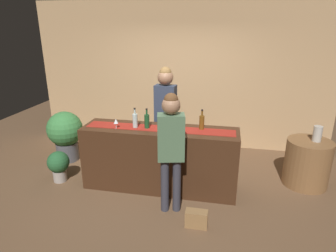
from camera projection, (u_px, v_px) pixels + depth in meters
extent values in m
plane|color=brown|center=(160.00, 186.00, 4.59)|extent=(10.00, 10.00, 0.00)
cube|color=tan|center=(180.00, 76.00, 5.87)|extent=(6.00, 0.12, 2.90)
cube|color=#3D2314|center=(160.00, 159.00, 4.43)|extent=(2.33, 0.60, 0.97)
cube|color=maroon|center=(160.00, 128.00, 4.27)|extent=(2.21, 0.28, 0.01)
cylinder|color=brown|center=(202.00, 123.00, 4.20)|extent=(0.07, 0.07, 0.21)
cylinder|color=brown|center=(202.00, 113.00, 4.16)|extent=(0.03, 0.03, 0.08)
cylinder|color=black|center=(202.00, 110.00, 4.14)|extent=(0.03, 0.03, 0.02)
cylinder|color=#194723|center=(147.00, 121.00, 4.25)|extent=(0.07, 0.07, 0.21)
cylinder|color=#194723|center=(147.00, 112.00, 4.21)|extent=(0.03, 0.03, 0.08)
cylinder|color=black|center=(147.00, 109.00, 4.19)|extent=(0.03, 0.03, 0.02)
cylinder|color=#B2C6C1|center=(135.00, 121.00, 4.28)|extent=(0.07, 0.07, 0.21)
cylinder|color=#B2C6C1|center=(135.00, 112.00, 4.23)|extent=(0.03, 0.03, 0.08)
cylinder|color=black|center=(135.00, 109.00, 4.22)|extent=(0.03, 0.03, 0.02)
cylinder|color=silver|center=(116.00, 128.00, 4.28)|extent=(0.06, 0.06, 0.00)
cylinder|color=silver|center=(116.00, 126.00, 4.27)|extent=(0.01, 0.01, 0.08)
cone|color=silver|center=(116.00, 121.00, 4.25)|extent=(0.07, 0.07, 0.06)
cylinder|color=silver|center=(169.00, 131.00, 4.16)|extent=(0.06, 0.06, 0.00)
cylinder|color=silver|center=(169.00, 129.00, 4.14)|extent=(0.01, 0.01, 0.08)
cone|color=silver|center=(169.00, 124.00, 4.12)|extent=(0.07, 0.07, 0.06)
cylinder|color=#26262B|center=(170.00, 148.00, 4.97)|extent=(0.11, 0.11, 0.84)
cylinder|color=#26262B|center=(161.00, 147.00, 5.01)|extent=(0.11, 0.11, 0.84)
cube|color=#2D384C|center=(165.00, 105.00, 4.75)|extent=(0.36, 0.23, 0.67)
sphere|color=#9E7051|center=(165.00, 77.00, 4.60)|extent=(0.25, 0.25, 0.25)
sphere|color=olive|center=(165.00, 73.00, 4.57)|extent=(0.20, 0.20, 0.20)
cylinder|color=#33333D|center=(165.00, 185.00, 3.88)|extent=(0.11, 0.11, 0.77)
cylinder|color=#33333D|center=(177.00, 185.00, 3.88)|extent=(0.11, 0.11, 0.77)
cube|color=#4C6B4C|center=(171.00, 137.00, 3.66)|extent=(0.38, 0.27, 0.61)
sphere|color=#9E7051|center=(171.00, 105.00, 3.52)|extent=(0.23, 0.23, 0.23)
sphere|color=brown|center=(171.00, 100.00, 3.50)|extent=(0.18, 0.18, 0.18)
cylinder|color=brown|center=(307.00, 163.00, 4.54)|extent=(0.68, 0.68, 0.74)
cylinder|color=#B7B2A8|center=(317.00, 134.00, 4.38)|extent=(0.13, 0.13, 0.24)
cylinder|color=#4C4C51|center=(68.00, 151.00, 5.46)|extent=(0.40, 0.40, 0.35)
sphere|color=#387A3D|center=(65.00, 129.00, 5.31)|extent=(0.64, 0.64, 0.64)
cylinder|color=#9E9389|center=(60.00, 175.00, 4.73)|extent=(0.21, 0.21, 0.19)
sphere|color=#23562D|center=(58.00, 162.00, 4.65)|extent=(0.35, 0.35, 0.35)
cube|color=olive|center=(196.00, 219.00, 3.64)|extent=(0.28, 0.14, 0.22)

